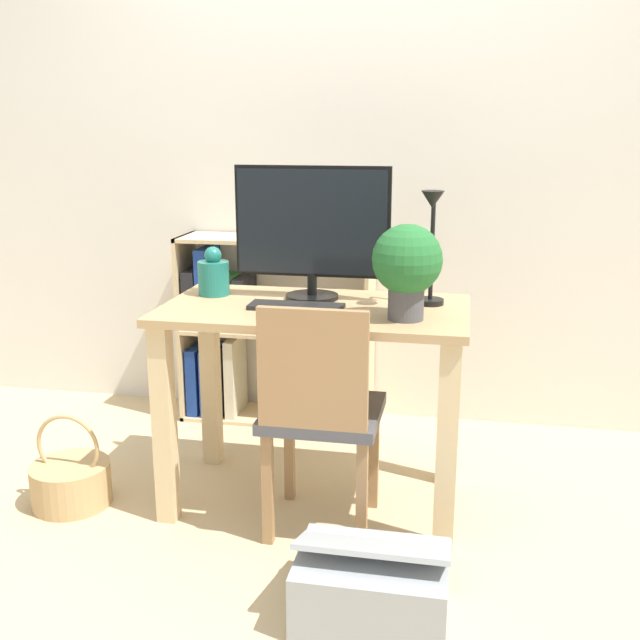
{
  "coord_description": "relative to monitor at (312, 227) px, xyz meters",
  "views": [
    {
      "loc": [
        0.52,
        -2.58,
        1.41
      ],
      "look_at": [
        0.0,
        0.1,
        0.69
      ],
      "focal_mm": 42.0,
      "sensor_mm": 36.0,
      "label": 1
    }
  ],
  "objects": [
    {
      "name": "chair",
      "position": [
        0.1,
        -0.36,
        -0.58
      ],
      "size": [
        0.4,
        0.4,
        0.85
      ],
      "rotation": [
        0.0,
        0.0,
        -0.13
      ],
      "color": "#4C4C51",
      "rests_on": "ground_plane"
    },
    {
      "name": "desk",
      "position": [
        0.03,
        -0.12,
        -0.45
      ],
      "size": [
        1.1,
        0.61,
        0.77
      ],
      "color": "tan",
      "rests_on": "ground_plane"
    },
    {
      "name": "keyboard",
      "position": [
        -0.02,
        -0.17,
        -0.26
      ],
      "size": [
        0.34,
        0.12,
        0.02
      ],
      "color": "black",
      "rests_on": "desk"
    },
    {
      "name": "basket",
      "position": [
        -0.87,
        -0.33,
        -0.95
      ],
      "size": [
        0.3,
        0.3,
        0.36
      ],
      "color": "tan",
      "rests_on": "ground_plane"
    },
    {
      "name": "desk_lamp",
      "position": [
        0.44,
        -0.06,
        -0.02
      ],
      "size": [
        0.1,
        0.19,
        0.42
      ],
      "color": "black",
      "rests_on": "desk"
    },
    {
      "name": "wall_back",
      "position": [
        0.03,
        0.83,
        0.26
      ],
      "size": [
        8.0,
        0.05,
        2.6
      ],
      "color": "silver",
      "rests_on": "ground_plane"
    },
    {
      "name": "vase",
      "position": [
        -0.39,
        -0.01,
        -0.2
      ],
      "size": [
        0.12,
        0.12,
        0.19
      ],
      "color": "#1E7266",
      "rests_on": "desk"
    },
    {
      "name": "ground_plane",
      "position": [
        0.03,
        -0.12,
        -1.04
      ],
      "size": [
        10.0,
        10.0,
        0.0
      ],
      "primitive_type": "plane",
      "color": "#CCB284"
    },
    {
      "name": "bookshelf",
      "position": [
        -0.49,
        0.66,
        -0.62
      ],
      "size": [
        0.92,
        0.28,
        0.9
      ],
      "color": "#D8BC8C",
      "rests_on": "ground_plane"
    },
    {
      "name": "storage_box",
      "position": [
        0.34,
        -0.79,
        -0.94
      ],
      "size": [
        0.45,
        0.37,
        0.27
      ],
      "color": "#999EA3",
      "rests_on": "ground_plane"
    },
    {
      "name": "monitor",
      "position": [
        0.0,
        0.0,
        0.0
      ],
      "size": [
        0.58,
        0.2,
        0.49
      ],
      "color": "black",
      "rests_on": "desk"
    },
    {
      "name": "potted_plant",
      "position": [
        0.37,
        -0.24,
        -0.08
      ],
      "size": [
        0.24,
        0.24,
        0.32
      ],
      "color": "#4C4C51",
      "rests_on": "desk"
    }
  ]
}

